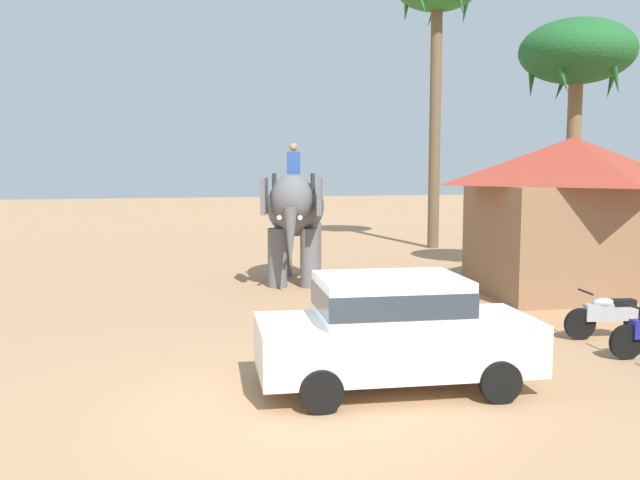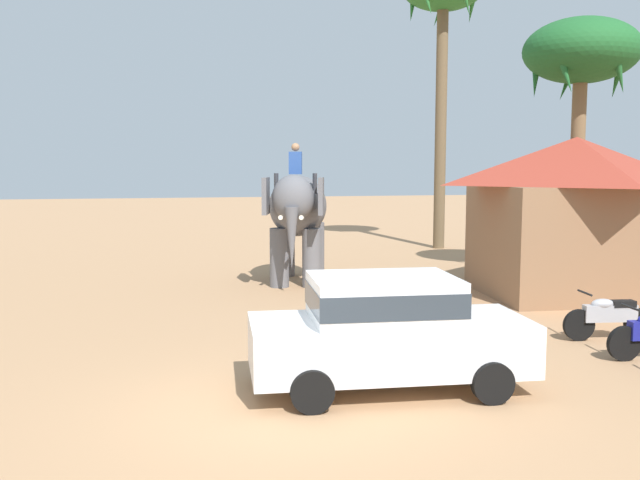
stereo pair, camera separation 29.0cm
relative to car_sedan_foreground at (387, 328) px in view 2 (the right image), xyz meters
The scene contains 6 objects.
ground_plane 2.11m from the car_sedan_foreground, 163.54° to the right, with size 120.00×120.00×0.00m, color tan.
car_sedan_foreground is the anchor object (origin of this frame).
elephant_with_mahout 9.52m from the car_sedan_foreground, 88.03° to the left, with size 2.40×4.02×3.88m.
motorcycle_far_in_row 5.38m from the car_sedan_foreground, 20.97° to the left, with size 1.80×0.55×0.94m.
palm_tree_behind_elephant 12.79m from the car_sedan_foreground, 45.46° to the left, with size 3.20×3.20×7.36m.
roadside_hut 9.37m from the car_sedan_foreground, 42.33° to the left, with size 5.26×4.51×4.00m.
Camera 2 is at (-1.23, -9.18, 3.35)m, focal length 39.34 mm.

